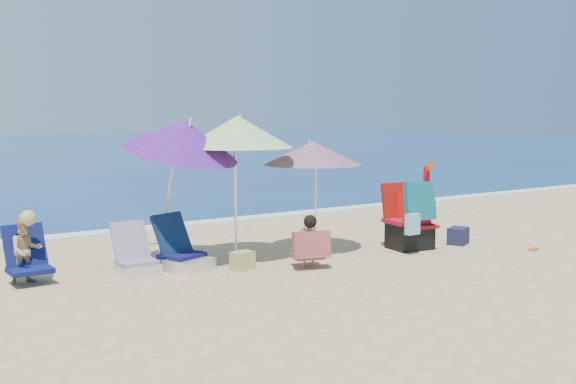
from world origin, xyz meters
TOP-DOWN VIEW (x-y plane):
  - ground at (0.00, 0.00)m, footprint 120.00×120.00m
  - foam at (0.00, 5.10)m, footprint 120.00×0.50m
  - umbrella_turquoise at (0.49, 1.46)m, footprint 2.13×2.13m
  - umbrella_striped at (-0.86, 1.57)m, footprint 2.00×2.00m
  - umbrella_blue at (-1.71, 1.70)m, footprint 2.21×2.25m
  - furled_umbrella at (2.60, 0.90)m, footprint 0.21×0.30m
  - chair_navy at (-1.87, 1.43)m, footprint 0.80×0.96m
  - chair_rainbow at (-2.56, 1.56)m, footprint 0.55×0.67m
  - camp_chair_left at (2.14, 0.70)m, footprint 0.65×0.68m
  - camp_chair_right at (1.98, 0.69)m, footprint 0.79×0.89m
  - person_center at (-0.25, 0.50)m, footprint 0.64×0.63m
  - person_left at (-3.96, 1.92)m, footprint 0.56×0.70m
  - bag_black_a at (-1.57, 1.69)m, footprint 0.32×0.29m
  - bag_tan at (-1.15, 0.94)m, footprint 0.35×0.27m
  - bag_navy_b at (3.03, 0.53)m, footprint 0.48×0.44m
  - orange_item at (3.67, -0.56)m, footprint 0.25×0.16m

SIDE VIEW (x-z plane):
  - ground at x=0.00m, z-range 0.00..0.00m
  - orange_item at x=3.67m, z-range 0.00..0.03m
  - foam at x=0.00m, z-range 0.00..0.04m
  - bag_black_a at x=-1.57m, z-range 0.00..0.19m
  - bag_tan at x=-1.15m, z-range 0.00..0.27m
  - bag_navy_b at x=3.03m, z-range 0.00..0.30m
  - chair_rainbow at x=-2.56m, z-range -0.17..0.57m
  - chair_navy at x=-1.87m, z-range -0.19..0.62m
  - camp_chair_left at x=2.14m, z-range -0.19..0.75m
  - person_center at x=-0.25m, z-range -0.01..0.80m
  - camp_chair_right at x=1.98m, z-range -0.16..1.02m
  - person_left at x=-3.96m, z-range -0.05..0.95m
  - furled_umbrella at x=2.60m, z-range 0.08..1.60m
  - umbrella_turquoise at x=0.49m, z-range 0.71..2.59m
  - umbrella_blue at x=-1.71m, z-range 0.76..3.14m
  - umbrella_striped at x=-0.86m, z-range 0.86..3.18m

